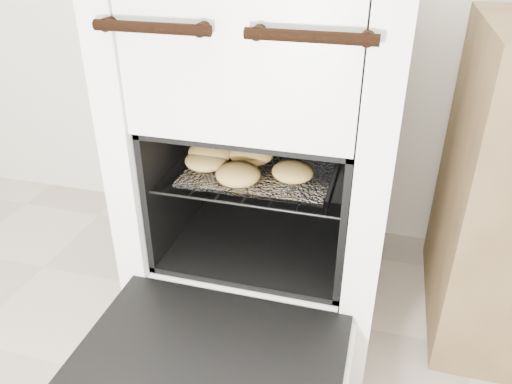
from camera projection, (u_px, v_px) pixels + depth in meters
stove at (271, 148)px, 1.35m from camera, size 0.64×0.71×0.98m
oven_door at (207, 368)px, 1.03m from camera, size 0.57×0.45×0.04m
oven_rack at (265, 165)px, 1.30m from camera, size 0.46×0.45×0.01m
foil_sheet at (263, 167)px, 1.28m from camera, size 0.36×0.32×0.01m
baked_rolls at (237, 160)px, 1.24m from camera, size 0.36×0.25×0.06m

